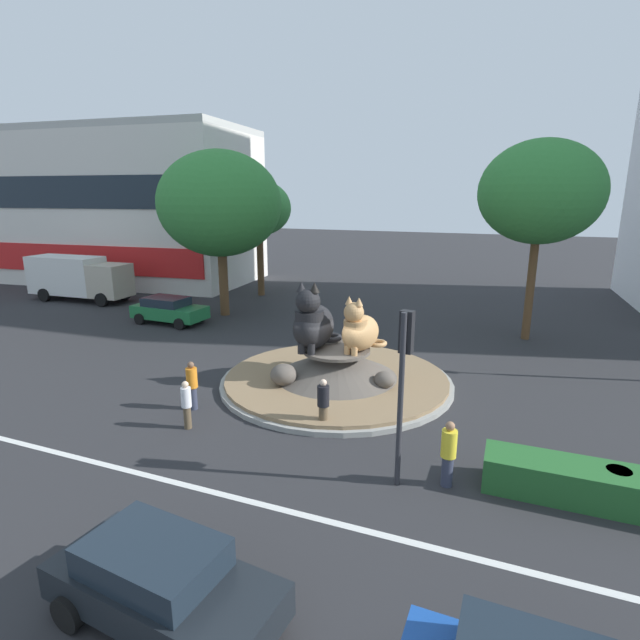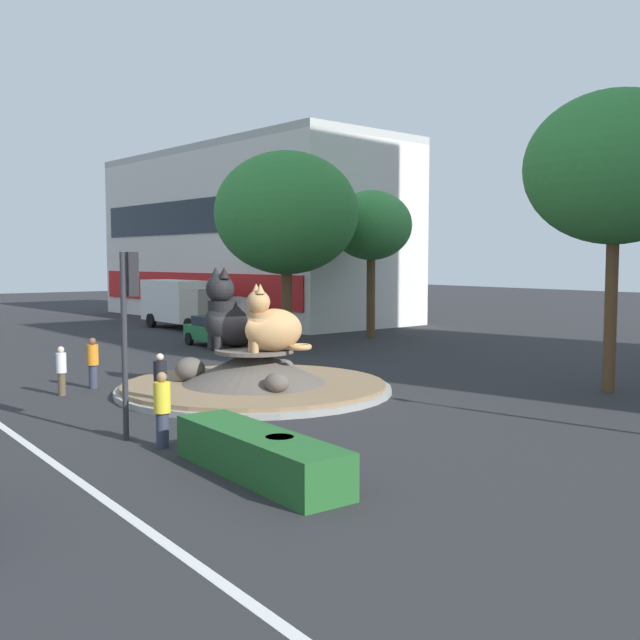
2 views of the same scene
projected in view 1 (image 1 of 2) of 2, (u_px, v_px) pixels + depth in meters
ground_plane at (336, 383)px, 19.32m from camera, size 160.00×160.00×0.00m
lane_centreline at (227, 496)px, 12.13m from camera, size 112.00×0.20×0.01m
roundabout_island at (336, 371)px, 19.17m from camera, size 9.00×9.00×1.42m
cat_statue_black at (313, 324)px, 18.78m from camera, size 1.65×2.70×2.69m
cat_statue_calico at (359, 331)px, 18.53m from camera, size 1.71×2.15×2.17m
traffic_light_mast at (404, 366)px, 11.94m from camera, size 0.35×0.46×4.52m
shophouse_block at (102, 207)px, 42.05m from camera, size 26.69×12.58×12.32m
clipped_hedge_strip at (591, 485)px, 11.78m from camera, size 4.89×1.20×0.90m
broadleaf_tree_behind_island at (259, 209)px, 34.64m from camera, size 4.54×4.54×8.17m
second_tree_near_tower at (541, 193)px, 23.47m from camera, size 5.80×5.80×9.75m
third_tree_left at (220, 204)px, 28.64m from camera, size 7.17×7.17×9.69m
pedestrian_yellow_shirt at (448, 452)px, 12.34m from camera, size 0.39×0.39×1.76m
pedestrian_white_shirt at (187, 404)px, 15.42m from camera, size 0.32×0.32×1.58m
pedestrian_orange_shirt at (192, 384)px, 16.80m from camera, size 0.38×0.38×1.72m
pedestrian_black_shirt at (323, 403)px, 15.42m from camera, size 0.38×0.38×1.65m
sedan_on_far_lane at (161, 582)px, 8.40m from camera, size 4.30×2.28×1.50m
hatchback_near_shophouse at (169, 310)px, 28.12m from camera, size 4.30×2.18×1.50m
delivery_box_truck at (78, 277)px, 33.93m from camera, size 7.51×2.71×3.03m
litter_bin at (616, 487)px, 11.71m from camera, size 0.56×0.56×0.90m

